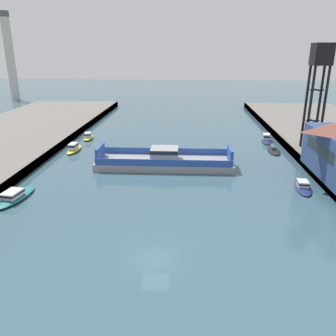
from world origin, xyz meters
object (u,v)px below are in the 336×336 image
moored_boat_upstream_a (74,148)px  moored_boat_far_left (88,137)px  chain_ferry (165,161)px  moored_boat_far_right (266,139)px  crane_tower (320,69)px  smokestack_distant_a (10,54)px  moored_boat_near_left (303,186)px  moored_boat_mid_right (274,150)px  moored_boat_mid_left (15,196)px

moored_boat_upstream_a → moored_boat_far_left: bearing=89.5°
chain_ferry → moored_boat_upstream_a: chain_ferry is taller
moored_boat_far_right → moored_boat_upstream_a: bearing=-165.8°
crane_tower → moored_boat_upstream_a: bearing=179.7°
chain_ferry → moored_boat_far_right: chain_ferry is taller
crane_tower → smokestack_distant_a: smokestack_distant_a is taller
moored_boat_far_right → smokestack_distant_a: (-82.92, 59.19, 16.12)m
moored_boat_near_left → moored_boat_mid_right: 18.42m
chain_ferry → moored_boat_near_left: size_ratio=3.88×
chain_ferry → smokestack_distant_a: size_ratio=0.71×
moored_boat_upstream_a → crane_tower: 45.54m
moored_boat_upstream_a → chain_ferry: bearing=-24.0°
moored_boat_mid_left → moored_boat_far_right: moored_boat_far_right is taller
moored_boat_near_left → moored_boat_far_right: moored_boat_far_right is taller
moored_boat_far_right → chain_ferry: bearing=-139.1°
chain_ferry → moored_boat_far_left: bearing=135.7°
moored_boat_mid_right → moored_boat_far_left: moored_boat_far_left is taller
crane_tower → smokestack_distant_a: (-88.34, 68.97, 1.59)m
moored_boat_upstream_a → crane_tower: size_ratio=0.36×
moored_boat_far_left → crane_tower: 46.46m
moored_boat_near_left → smokestack_distant_a: smokestack_distant_a is taller
moored_boat_near_left → smokestack_distant_a: size_ratio=0.18×
smokestack_distant_a → moored_boat_upstream_a: bearing=-56.7°
moored_boat_mid_left → moored_boat_far_left: bearing=88.9°
moored_boat_far_left → smokestack_distant_a: size_ratio=0.17×
moored_boat_near_left → moored_boat_mid_left: bearing=-171.4°
moored_boat_mid_right → moored_boat_far_right: moored_boat_far_right is taller
moored_boat_mid_right → moored_boat_far_left: 38.21m
crane_tower → smokestack_distant_a: bearing=142.0°
moored_boat_far_left → moored_boat_far_right: 37.66m
chain_ferry → moored_boat_mid_right: bearing=26.4°
moored_boat_near_left → moored_boat_far_right: bearing=88.9°
chain_ferry → moored_boat_near_left: chain_ferry is taller
moored_boat_mid_left → moored_boat_upstream_a: bearing=88.7°
moored_boat_mid_right → smokestack_distant_a: bearing=141.1°
moored_boat_far_right → moored_boat_upstream_a: (-37.75, -9.54, 0.00)m
moored_boat_near_left → smokestack_distant_a: (-82.44, 85.11, 16.30)m
moored_boat_far_right → moored_boat_near_left: bearing=-91.1°
moored_boat_far_right → moored_boat_upstream_a: moored_boat_upstream_a is taller
chain_ferry → moored_boat_mid_right: (19.93, 9.90, -0.79)m
moored_boat_mid_right → moored_boat_upstream_a: (-37.60, -2.04, 0.40)m
moored_boat_mid_right → smokestack_distant_a: (-82.77, 66.69, 16.52)m
crane_tower → moored_boat_mid_left: bearing=-153.4°
crane_tower → moored_boat_far_right: bearing=119.0°
moored_boat_upstream_a → moored_boat_mid_left: bearing=-91.3°
moored_boat_far_left → smokestack_distant_a: smokestack_distant_a is taller
moored_boat_upstream_a → smokestack_distant_a: size_ratio=0.20×
crane_tower → smokestack_distant_a: 112.08m
moored_boat_far_right → crane_tower: crane_tower is taller
moored_boat_upstream_a → smokestack_distant_a: smokestack_distant_a is taller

